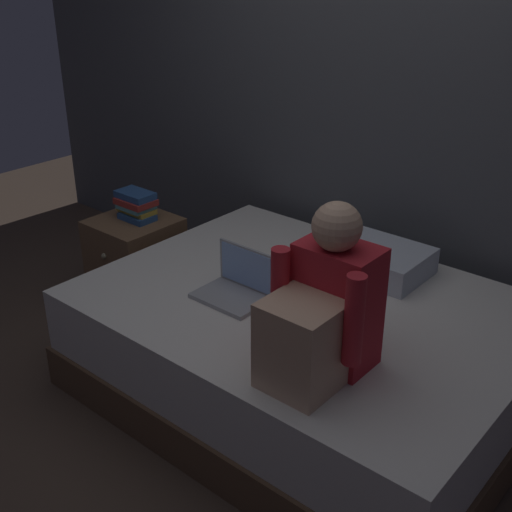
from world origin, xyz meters
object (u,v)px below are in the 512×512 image
bed (305,348)px  nightstand (136,262)px  pillow (369,257)px  book_stack (136,205)px  person_sitting (323,312)px  laptop (237,285)px

bed → nightstand: bearing=176.6°
pillow → book_stack: size_ratio=2.37×
bed → person_sitting: person_sitting is taller
laptop → book_stack: laptop is taller
person_sitting → book_stack: 1.74m
nightstand → laptop: 1.11m
person_sitting → pillow: person_sitting is taller
laptop → pillow: size_ratio=0.57×
book_stack → pillow: bearing=14.1°
bed → person_sitting: 0.74m
bed → nightstand: size_ratio=3.75×
bed → book_stack: (-1.30, 0.11, 0.36)m
person_sitting → nightstand: bearing=163.9°
bed → book_stack: bearing=175.1°
pillow → book_stack: bearing=-165.9°
nightstand → person_sitting: (1.66, -0.48, 0.50)m
bed → nightstand: nightstand is taller
pillow → nightstand: bearing=-164.6°
book_stack → person_sitting: bearing=-17.2°
bed → laptop: 0.45m
nightstand → book_stack: book_stack is taller
bed → laptop: (-0.26, -0.18, 0.32)m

